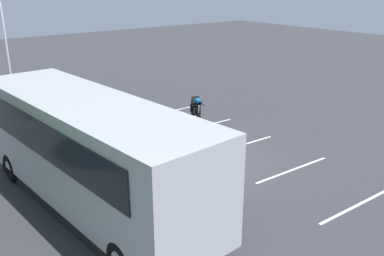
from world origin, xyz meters
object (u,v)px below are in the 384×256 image
Objects in this scene: spectator_right at (157,141)px; stunt_motorcycle at (196,109)px; traffic_cone at (225,133)px; spectator_far_right at (138,130)px; spectator_centre at (178,151)px; spectator_left at (198,162)px; tour_bus at (89,155)px; flagpole at (11,79)px; spectator_far_left at (227,177)px; parked_motorcycle_silver at (194,200)px.

stunt_motorcycle is at bearing -53.48° from spectator_right.
traffic_cone is at bearing -82.93° from spectator_right.
stunt_motorcycle is (1.93, -4.26, -0.43)m from spectator_far_right.
spectator_centre reaches higher than spectator_right.
spectator_left is 3.65m from spectator_far_right.
spectator_right is at bearing 97.07° from traffic_cone.
flagpole is at bearing 1.88° from tour_bus.
spectator_centre is 2.53m from spectator_far_right.
flagpole is at bearing 22.40° from spectator_left.
spectator_left is 4.80m from traffic_cone.
parked_motorcycle_silver is (0.30, 0.92, -0.56)m from spectator_far_left.
spectator_centre is at bearing -153.70° from flagpole.
flagpole is (8.83, 3.15, 1.69)m from spectator_far_left.
spectator_far_right is at bearing -0.72° from spectator_far_left.
spectator_centre is (-0.16, -2.98, -0.62)m from tour_bus.
parked_motorcycle_silver is at bearing 163.80° from spectator_right.
flagpole reaches higher than spectator_centre.
spectator_right is at bearing -148.02° from flagpole.
spectator_right is 1.22m from spectator_far_right.
spectator_left is at bearing 127.43° from traffic_cone.
spectator_far_left reaches higher than parked_motorcycle_silver.
spectator_far_left is 5.63m from traffic_cone.
traffic_cone is (-0.77, -3.68, -0.73)m from spectator_far_right.
spectator_centre reaches higher than traffic_cone.
tour_bus is 5.48× the size of spectator_centre.
spectator_right is 3.56m from parked_motorcycle_silver.
parked_motorcycle_silver is 6.04m from traffic_cone.
spectator_far_right is 4.70m from stunt_motorcycle.
parked_motorcycle_silver reaches higher than traffic_cone.
tour_bus is at bearing -178.12° from flagpole.
stunt_motorcycle is at bearing -32.28° from spectator_far_left.
spectator_far_right is 5.35m from flagpole.
spectator_far_right is at bearing -1.43° from spectator_left.
spectator_centre is at bearing -0.86° from spectator_far_left.
spectator_right is 2.63× the size of traffic_cone.
spectator_right reaches higher than parked_motorcycle_silver.
flagpole is at bearing 14.65° from parked_motorcycle_silver.
stunt_motorcycle is (3.15, -4.26, -0.37)m from spectator_right.
spectator_left is 1.43m from parked_motorcycle_silver.
traffic_cone is (1.60, -6.68, -1.34)m from tour_bus.
traffic_cone is at bearing 167.76° from stunt_motorcycle.
spectator_far_left is 1.12m from parked_motorcycle_silver.
spectator_left is (-1.29, -2.91, -0.58)m from tour_bus.
spectator_left reaches higher than spectator_centre.
spectator_far_right is at bearing 114.39° from stunt_motorcycle.
spectator_right is (1.14, -3.01, -0.66)m from tour_bus.
spectator_right is 0.81× the size of parked_motorcycle_silver.
stunt_motorcycle reaches higher than traffic_cone.
stunt_motorcycle is at bearing -65.61° from spectator_far_right.
flagpole reaches higher than traffic_cone.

